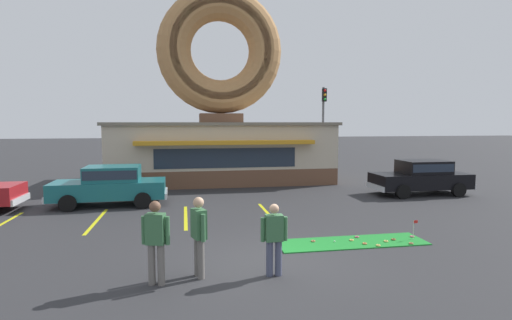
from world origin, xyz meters
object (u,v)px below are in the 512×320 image
object	(u,v)px
car_teal	(111,184)
traffic_light_pole	(323,117)
trash_bin	(109,183)
putting_flag_pin	(415,225)
pedestrian_hooded_kid	(274,236)
pedestrian_blue_sweater_man	(156,238)
car_black	(421,176)
pedestrian_leather_jacket_man	(199,233)
golf_ball	(335,241)

from	to	relation	value
car_teal	traffic_light_pole	xyz separation A→B (m)	(12.60, 10.05, 2.84)
car_teal	trash_bin	size ratio (longest dim) A/B	4.71
putting_flag_pin	pedestrian_hooded_kid	bearing A→B (deg)	-157.46
pedestrian_blue_sweater_man	trash_bin	size ratio (longest dim) A/B	1.81
car_black	trash_bin	bearing A→B (deg)	168.32
car_black	pedestrian_leather_jacket_man	xyz separation A→B (m)	(-10.56, -8.24, 0.12)
pedestrian_leather_jacket_man	trash_bin	world-z (taller)	pedestrian_leather_jacket_man
car_black	golf_ball	bearing A→B (deg)	-136.36
car_teal	pedestrian_leather_jacket_man	xyz separation A→B (m)	(3.24, -8.26, 0.12)
pedestrian_leather_jacket_man	trash_bin	xyz separation A→B (m)	(-3.85, 11.22, -0.49)
pedestrian_blue_sweater_man	pedestrian_hooded_kid	distance (m)	2.51
golf_ball	putting_flag_pin	xyz separation A→B (m)	(2.36, -0.12, 0.39)
golf_ball	pedestrian_hooded_kid	size ratio (longest dim) A/B	0.03
car_black	traffic_light_pole	world-z (taller)	traffic_light_pole
car_teal	pedestrian_hooded_kid	bearing A→B (deg)	-60.13
car_black	trash_bin	world-z (taller)	car_black
car_teal	trash_bin	distance (m)	3.05
pedestrian_leather_jacket_man	trash_bin	size ratio (longest dim) A/B	1.81
car_teal	pedestrian_blue_sweater_man	size ratio (longest dim) A/B	2.60
putting_flag_pin	pedestrian_blue_sweater_man	world-z (taller)	pedestrian_blue_sweater_man
pedestrian_leather_jacket_man	traffic_light_pole	world-z (taller)	traffic_light_pole
putting_flag_pin	pedestrian_hooded_kid	size ratio (longest dim) A/B	0.34
traffic_light_pole	pedestrian_leather_jacket_man	bearing A→B (deg)	-117.09
golf_ball	pedestrian_blue_sweater_man	size ratio (longest dim) A/B	0.02
pedestrian_leather_jacket_man	car_black	bearing A→B (deg)	37.98
pedestrian_hooded_kid	traffic_light_pole	xyz separation A→B (m)	(7.75, 18.51, 2.83)
pedestrian_leather_jacket_man	trash_bin	distance (m)	11.88
pedestrian_blue_sweater_man	traffic_light_pole	bearing A→B (deg)	61.09
car_black	pedestrian_blue_sweater_man	xyz separation A→B (m)	(-11.45, -8.50, 0.12)
pedestrian_blue_sweater_man	pedestrian_hooded_kid	bearing A→B (deg)	1.30
pedestrian_hooded_kid	traffic_light_pole	size ratio (longest dim) A/B	0.28
car_teal	pedestrian_blue_sweater_man	bearing A→B (deg)	-74.56
putting_flag_pin	pedestrian_leather_jacket_man	size ratio (longest dim) A/B	0.31
pedestrian_hooded_kid	car_teal	bearing A→B (deg)	119.87
car_teal	traffic_light_pole	distance (m)	16.37
car_teal	trash_bin	xyz separation A→B (m)	(-0.61, 2.97, -0.37)
pedestrian_hooded_kid	trash_bin	size ratio (longest dim) A/B	1.64
traffic_light_pole	putting_flag_pin	bearing A→B (deg)	-100.87
golf_ball	pedestrian_leather_jacket_man	world-z (taller)	pedestrian_leather_jacket_man
car_teal	pedestrian_leather_jacket_man	distance (m)	8.87
pedestrian_blue_sweater_man	golf_ball	bearing A→B (deg)	23.72
putting_flag_pin	pedestrian_hooded_kid	distance (m)	4.95
pedestrian_hooded_kid	pedestrian_leather_jacket_man	world-z (taller)	pedestrian_leather_jacket_man
putting_flag_pin	car_black	size ratio (longest dim) A/B	0.12
car_black	pedestrian_leather_jacket_man	size ratio (longest dim) A/B	2.58
putting_flag_pin	trash_bin	size ratio (longest dim) A/B	0.56
trash_bin	traffic_light_pole	bearing A→B (deg)	28.20
putting_flag_pin	pedestrian_blue_sweater_man	size ratio (longest dim) A/B	0.31
car_black	pedestrian_hooded_kid	distance (m)	12.30
traffic_light_pole	car_black	bearing A→B (deg)	-83.21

